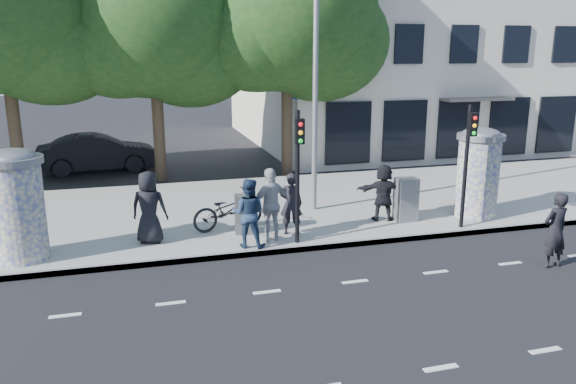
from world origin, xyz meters
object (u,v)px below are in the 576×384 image
object	(u,v)px
ped_e	(271,205)
cabinet_left	(244,214)
traffic_pole_near	(298,164)
bicycle	(228,210)
man_road	(555,230)
cabinet_right	(406,200)
traffic_pole_far	(468,154)
ped_f	(384,192)
ped_b	(291,204)
ped_a	(149,207)
ped_c	(248,213)
street_lamp	(316,56)
car_mid	(98,153)
ad_column_left	(17,202)
ad_column_right	(478,170)

from	to	relation	value
ped_e	cabinet_left	bearing A→B (deg)	-72.83
traffic_pole_near	bicycle	world-z (taller)	traffic_pole_near
man_road	cabinet_right	bearing A→B (deg)	-70.73
traffic_pole_far	ped_f	size ratio (longest dim) A/B	2.05
ped_b	ped_f	xyz separation A→B (m)	(2.92, 0.49, -0.01)
ped_a	ped_c	distance (m)	2.57
street_lamp	cabinet_left	size ratio (longest dim) A/B	7.49
traffic_pole_near	traffic_pole_far	bearing A→B (deg)	0.00
ped_e	car_mid	xyz separation A→B (m)	(-4.71, 10.95, -0.32)
man_road	cabinet_left	world-z (taller)	man_road
ped_a	man_road	world-z (taller)	ped_a
street_lamp	ped_e	size ratio (longest dim) A/B	4.16
ped_a	ped_e	distance (m)	3.11
cabinet_left	ped_f	bearing A→B (deg)	10.62
cabinet_left	ped_c	bearing A→B (deg)	-86.27
ped_f	ped_b	bearing A→B (deg)	27.46
ped_f	car_mid	distance (m)	13.04
ped_c	ped_e	distance (m)	0.72
traffic_pole_far	ped_e	distance (m)	5.53
man_road	traffic_pole_near	bearing A→B (deg)	-33.90
traffic_pole_near	ped_f	distance (m)	3.45
ped_f	car_mid	size ratio (longest dim) A/B	0.35
cabinet_left	ped_a	bearing A→B (deg)	-168.84
ad_column_left	ped_b	size ratio (longest dim) A/B	1.57
traffic_pole_near	cabinet_left	bearing A→B (deg)	134.54
ped_b	car_mid	xyz separation A→B (m)	(-5.34, 10.57, -0.20)
cabinet_left	traffic_pole_near	bearing A→B (deg)	-36.11
ped_e	cabinet_left	distance (m)	1.05
cabinet_left	ad_column_right	bearing A→B (deg)	7.17
ad_column_left	cabinet_right	xyz separation A→B (m)	(10.16, 0.32, -0.75)
traffic_pole_near	ped_b	size ratio (longest dim) A/B	2.02
ad_column_right	traffic_pole_far	bearing A→B (deg)	-137.79
traffic_pole_far	cabinet_right	bearing A→B (deg)	140.40
street_lamp	ad_column_right	bearing A→B (deg)	-23.73
ad_column_right	bicycle	distance (m)	7.40
traffic_pole_far	ped_f	distance (m)	2.56
ped_a	man_road	distance (m)	9.84
ped_c	cabinet_right	bearing A→B (deg)	-146.17
ped_b	cabinet_right	world-z (taller)	ped_b
ad_column_left	traffic_pole_far	size ratio (longest dim) A/B	0.78
man_road	ped_c	bearing A→B (deg)	-30.04
ped_e	ped_f	world-z (taller)	ped_e
traffic_pole_far	street_lamp	bearing A→B (deg)	140.12
ad_column_right	ped_a	distance (m)	9.44
bicycle	traffic_pole_far	bearing A→B (deg)	-118.77
ped_b	car_mid	bearing A→B (deg)	-47.94
traffic_pole_near	ped_e	world-z (taller)	traffic_pole_near
traffic_pole_far	ped_a	bearing A→B (deg)	172.60
street_lamp	ped_a	size ratio (longest dim) A/B	4.26
ped_b	street_lamp	bearing A→B (deg)	-108.08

